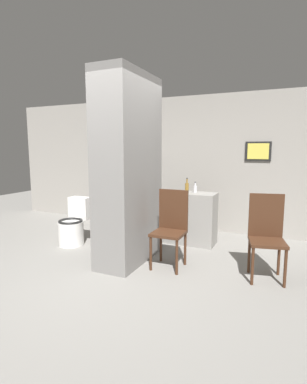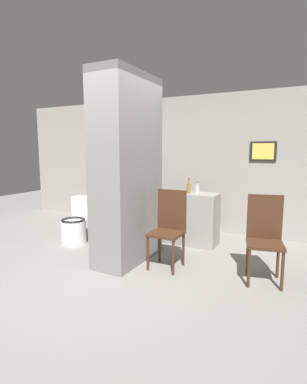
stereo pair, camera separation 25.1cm
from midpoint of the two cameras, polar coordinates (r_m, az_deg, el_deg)
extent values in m
plane|color=gray|center=(4.01, -10.21, -15.32)|extent=(14.00, 14.00, 0.00)
cube|color=gray|center=(6.03, 3.68, 5.43)|extent=(8.00, 0.06, 2.60)
cube|color=black|center=(6.72, -9.49, 9.03)|extent=(0.36, 0.02, 0.48)
cube|color=#D86633|center=(6.70, -9.56, 9.03)|extent=(0.30, 0.01, 0.39)
cube|color=black|center=(5.64, 18.11, 7.39)|extent=(0.44, 0.02, 0.34)
cube|color=#E0CC4C|center=(5.62, 18.09, 7.39)|extent=(0.36, 0.01, 0.28)
cube|color=gray|center=(4.19, -6.47, 4.18)|extent=(0.51, 1.16, 2.60)
cylinder|color=black|center=(4.13, -11.40, 7.48)|extent=(0.03, 0.40, 0.40)
cylinder|color=red|center=(4.14, -11.57, 7.48)|extent=(0.01, 0.07, 0.07)
cube|color=gray|center=(5.18, 3.07, -4.73)|extent=(1.33, 0.44, 0.87)
cylinder|color=white|center=(5.25, -16.78, -7.56)|extent=(0.41, 0.41, 0.39)
torus|color=black|center=(5.19, -16.87, -5.34)|extent=(0.40, 0.40, 0.04)
cube|color=white|center=(5.36, -15.08, -2.95)|extent=(0.37, 0.20, 0.37)
cylinder|color=#422616|center=(4.01, -2.37, -11.64)|extent=(0.04, 0.04, 0.46)
cylinder|color=#422616|center=(3.88, 2.56, -12.35)|extent=(0.04, 0.04, 0.46)
cylinder|color=#422616|center=(4.32, -0.28, -10.16)|extent=(0.04, 0.04, 0.46)
cylinder|color=#422616|center=(4.20, 4.32, -10.74)|extent=(0.04, 0.04, 0.46)
cube|color=#422616|center=(4.03, 1.07, -7.89)|extent=(0.42, 0.42, 0.04)
cube|color=#422616|center=(4.13, 2.08, -3.31)|extent=(0.42, 0.04, 0.55)
cylinder|color=#422616|center=(3.76, 16.48, -13.42)|extent=(0.04, 0.04, 0.46)
cylinder|color=#422616|center=(3.81, 22.05, -13.40)|extent=(0.04, 0.04, 0.46)
cylinder|color=#422616|center=(4.09, 16.06, -11.57)|extent=(0.04, 0.04, 0.46)
cylinder|color=#422616|center=(4.14, 21.15, -11.59)|extent=(0.04, 0.04, 0.46)
cube|color=#422616|center=(3.87, 19.11, -9.05)|extent=(0.49, 0.49, 0.04)
cube|color=#422616|center=(3.98, 18.95, -4.21)|extent=(0.41, 0.12, 0.55)
torus|color=black|center=(5.73, -8.65, -4.32)|extent=(0.71, 0.04, 0.71)
torus|color=black|center=(5.30, -0.09, -5.26)|extent=(0.71, 0.04, 0.71)
cylinder|color=#194C8C|center=(5.46, -4.56, -2.89)|extent=(0.86, 0.04, 0.04)
cylinder|color=#194C8C|center=(5.58, -6.67, -2.69)|extent=(0.03, 0.03, 0.37)
cylinder|color=#194C8C|center=(5.28, -0.55, -3.26)|extent=(0.03, 0.03, 0.34)
cube|color=black|center=(5.54, -6.71, -0.61)|extent=(0.16, 0.06, 0.04)
cylinder|color=#262626|center=(5.25, -0.55, -1.46)|extent=(0.03, 0.42, 0.03)
cylinder|color=olive|center=(4.95, 4.93, 0.72)|extent=(0.06, 0.06, 0.17)
cylinder|color=olive|center=(4.94, 4.95, 2.09)|extent=(0.02, 0.02, 0.07)
sphere|color=#333333|center=(4.93, 4.96, 2.59)|extent=(0.03, 0.03, 0.03)
cylinder|color=silver|center=(5.05, 6.53, 0.55)|extent=(0.06, 0.06, 0.11)
cylinder|color=silver|center=(5.04, 6.54, 1.47)|extent=(0.02, 0.02, 0.05)
sphere|color=#333333|center=(5.04, 6.55, 1.84)|extent=(0.03, 0.03, 0.03)
camera|label=1|loc=(0.13, -91.60, -0.23)|focal=28.00mm
camera|label=2|loc=(0.13, 88.40, 0.23)|focal=28.00mm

